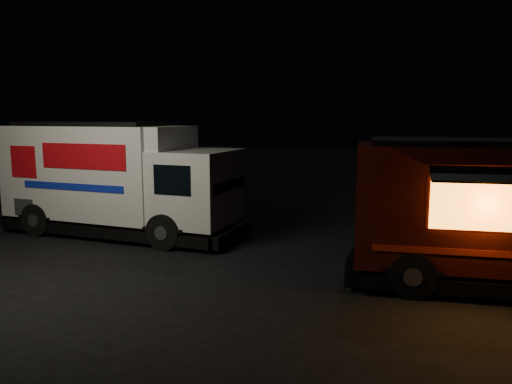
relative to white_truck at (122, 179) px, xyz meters
The scene contains 3 objects.
ground 3.70m from the white_truck, 19.16° to the right, with size 80.00×80.00×0.00m, color black.
white_truck is the anchor object (origin of this frame).
red_truck 10.21m from the white_truck, ahead, with size 6.49×2.39×3.02m, color #3A100A, non-canonical shape.
Camera 1 is at (7.64, -9.41, 3.48)m, focal length 35.00 mm.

